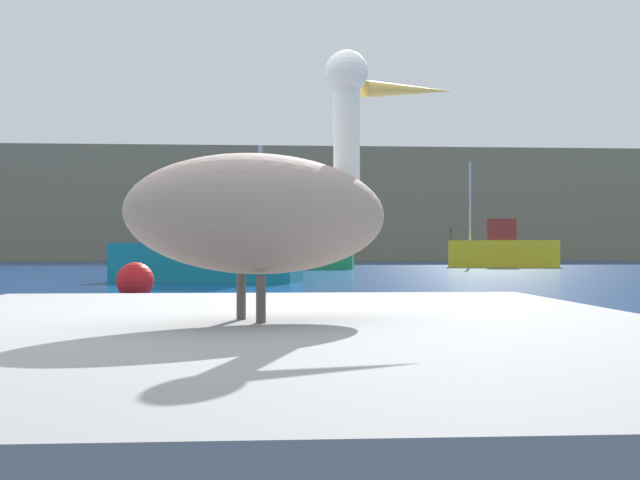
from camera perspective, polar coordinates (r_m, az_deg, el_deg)
ground_plane at (r=3.39m, az=-10.81°, el=-17.16°), size 260.00×260.00×0.00m
hillside_backdrop at (r=65.47m, az=-3.96°, el=2.41°), size 140.00×14.13×8.93m
pier_dock at (r=2.47m, az=-4.28°, el=-14.58°), size 2.60×3.00×0.74m
pelican at (r=2.41m, az=-3.84°, el=2.45°), size 1.20×0.78×0.90m
fishing_boat_teal at (r=22.34m, az=-7.89°, el=-0.64°), size 5.66×3.02×3.96m
fishing_boat_yellow at (r=40.60m, az=13.57°, el=-0.72°), size 5.81×3.05×5.53m
fishing_boat_green at (r=36.34m, az=-3.95°, el=-0.74°), size 7.93×3.21×4.14m
mooring_buoy at (r=14.70m, az=-13.75°, el=-3.01°), size 0.71×0.71×0.71m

